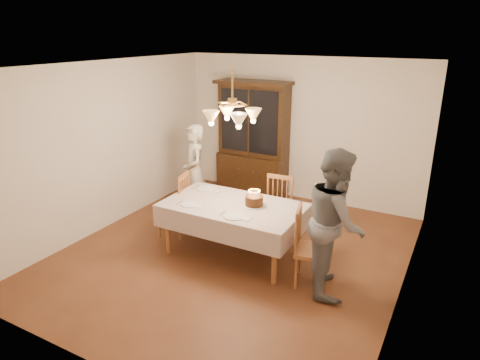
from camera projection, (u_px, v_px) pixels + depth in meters
The scene contains 14 objects.
ground at pixel (233, 253), 6.11m from camera, with size 5.00×5.00×0.00m, color #582D19.
room_shell at pixel (233, 146), 5.58m from camera, with size 5.00×5.00×5.00m.
dining_table at pixel (233, 209), 5.88m from camera, with size 1.90×1.10×0.76m.
china_hutch at pixel (253, 142), 8.01m from camera, with size 1.38×0.54×2.16m.
chair_far_side at pixel (283, 206), 6.61m from camera, with size 0.47×0.45×1.00m.
chair_left_end at pixel (174, 207), 6.55m from camera, with size 0.51×0.53×1.00m.
chair_right_end at pixel (311, 251), 5.26m from camera, with size 0.51×0.53×1.00m.
elderly_woman at pixel (195, 171), 7.11m from camera, with size 0.58×0.38×1.58m, color beige.
adult_in_grey at pixel (335, 222), 5.02m from camera, with size 0.86×0.67×1.77m, color slate.
birthday_cake at pixel (254, 201), 5.77m from camera, with size 0.30×0.30×0.23m.
place_setting_near_left at pixel (190, 204), 5.83m from camera, with size 0.38×0.24×0.02m.
place_setting_near_right at pixel (235, 216), 5.46m from camera, with size 0.42×0.27×0.02m.
place_setting_far_left at pixel (207, 189), 6.40m from camera, with size 0.41×0.26×0.02m.
chandelier at pixel (233, 116), 5.45m from camera, with size 0.62×0.62×0.73m.
Camera 1 is at (2.67, -4.71, 3.01)m, focal length 32.00 mm.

